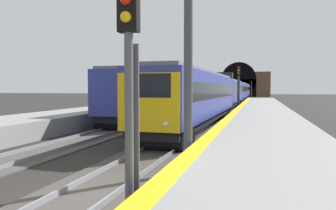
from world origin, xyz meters
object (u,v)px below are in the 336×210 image
(railway_signal_near, at_px, (129,93))
(railway_signal_far, at_px, (251,87))
(train_main_approaching, at_px, (232,92))
(overhead_signal_gantry, at_px, (64,13))
(train_adjacent_platform, at_px, (195,91))
(railway_signal_mid, at_px, (239,84))
(catenary_mast_near, at_px, (188,84))

(railway_signal_near, height_order, railway_signal_far, railway_signal_far)
(train_main_approaching, relative_size, overhead_signal_gantry, 8.94)
(train_adjacent_platform, bearing_deg, railway_signal_far, -6.87)
(railway_signal_mid, height_order, catenary_mast_near, catenary_mast_near)
(train_main_approaching, bearing_deg, railway_signal_mid, 8.68)
(railway_signal_near, distance_m, railway_signal_far, 98.54)
(train_adjacent_platform, distance_m, railway_signal_near, 42.81)
(railway_signal_mid, relative_size, overhead_signal_gantry, 0.58)
(catenary_mast_near, bearing_deg, railway_signal_near, -168.98)
(train_main_approaching, xyz_separation_m, overhead_signal_gantry, (-43.21, 2.45, 3.18))
(railway_signal_far, bearing_deg, overhead_signal_gantry, -2.64)
(railway_signal_far, relative_size, catenary_mast_near, 0.70)
(train_adjacent_platform, xyz_separation_m, overhead_signal_gantry, (-37.56, -2.45, 3.03))
(overhead_signal_gantry, relative_size, catenary_mast_near, 1.28)
(train_adjacent_platform, distance_m, railway_signal_mid, 11.37)
(train_adjacent_platform, relative_size, catenary_mast_near, 8.12)
(train_adjacent_platform, distance_m, overhead_signal_gantry, 37.77)
(train_main_approaching, height_order, railway_signal_far, railway_signal_far)
(railway_signal_mid, height_order, overhead_signal_gantry, overhead_signal_gantry)
(overhead_signal_gantry, bearing_deg, railway_signal_mid, -8.65)
(train_main_approaching, bearing_deg, railway_signal_near, 3.65)
(catenary_mast_near, bearing_deg, train_main_approaching, -152.75)
(train_main_approaching, distance_m, train_adjacent_platform, 7.47)
(railway_signal_near, bearing_deg, railway_signal_far, -180.00)
(railway_signal_near, relative_size, railway_signal_mid, 0.85)
(train_adjacent_platform, distance_m, catenary_mast_near, 29.80)
(railway_signal_mid, bearing_deg, catenary_mast_near, -159.95)
(catenary_mast_near, bearing_deg, railway_signal_mid, -159.95)
(train_main_approaching, distance_m, railway_signal_near, 47.95)
(train_adjacent_platform, xyz_separation_m, catenary_mast_near, (28.91, 7.09, 1.29))
(railway_signal_far, xyz_separation_m, overhead_signal_gantry, (-93.84, 4.33, 2.39))
(railway_signal_near, distance_m, overhead_signal_gantry, 6.95)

